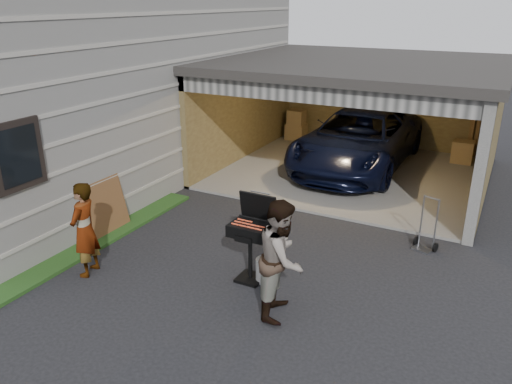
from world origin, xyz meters
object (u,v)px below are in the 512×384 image
woman (84,230)px  propane_tank (264,270)px  minivan (358,142)px  hand_truck (425,239)px  plywood_panel (106,207)px  man (282,259)px  bbq_grill (251,232)px

woman → propane_tank: size_ratio=3.95×
minivan → woman: (-2.31, -7.40, 0.06)m
hand_truck → plywood_panel: bearing=-140.6°
plywood_panel → minivan: bearing=62.6°
propane_tank → hand_truck: hand_truck is taller
man → plywood_panel: bearing=66.4°
minivan → hand_truck: 4.69m
plywood_panel → hand_truck: size_ratio=1.06×
minivan → propane_tank: bearing=-86.3°
woman → hand_truck: size_ratio=1.57×
woman → plywood_panel: bearing=-162.0°
man → propane_tank: (-0.59, 0.63, -0.67)m
propane_tank → plywood_panel: 3.54m
woman → propane_tank: woman is taller
minivan → man: bearing=-81.7°
man → bbq_grill: size_ratio=1.24×
minivan → man: man is taller
woman → bbq_grill: size_ratio=1.13×
minivan → bbq_grill: bearing=-88.3°
minivan → man: size_ratio=3.05×
minivan → propane_tank: size_ratio=13.23×
minivan → propane_tank: (0.38, -6.29, -0.54)m
man → hand_truck: bearing=-38.5°
man → bbq_grill: man is taller
man → bbq_grill: (-0.81, 0.61, -0.03)m
minivan → plywood_panel: minivan is taller
minivan → hand_truck: (2.48, -3.95, -0.55)m
bbq_grill → plywood_panel: bbq_grill is taller
hand_truck → minivan: bearing=140.9°
hand_truck → man: bearing=-98.0°
man → plywood_panel: man is taller
propane_tank → hand_truck: (2.10, 2.35, -0.01)m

